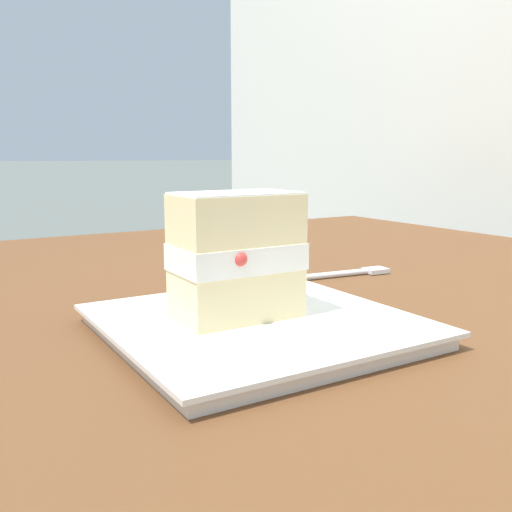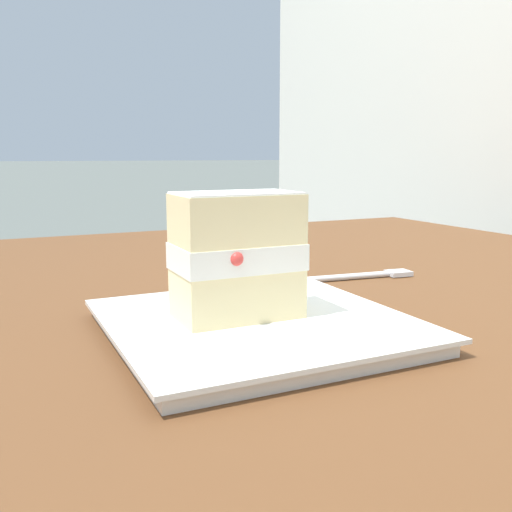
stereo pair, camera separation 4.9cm
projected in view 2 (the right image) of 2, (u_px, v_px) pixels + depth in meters
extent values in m
cylinder|color=brown|center=(384.00, 368.00, 1.44)|extent=(0.07, 0.07, 0.67)
cube|color=brown|center=(314.00, 294.00, 0.74)|extent=(1.13, 1.09, 0.04)
cube|color=white|center=(256.00, 328.00, 0.50)|extent=(0.24, 0.24, 0.01)
cube|color=white|center=(256.00, 319.00, 0.50)|extent=(0.25, 0.25, 0.00)
cube|color=beige|center=(237.00, 293.00, 0.50)|extent=(0.11, 0.06, 0.04)
cube|color=white|center=(237.00, 256.00, 0.50)|extent=(0.11, 0.07, 0.02)
sphere|color=red|center=(207.00, 256.00, 0.52)|extent=(0.02, 0.02, 0.02)
sphere|color=red|center=(236.00, 259.00, 0.46)|extent=(0.01, 0.01, 0.01)
sphere|color=red|center=(256.00, 250.00, 0.54)|extent=(0.02, 0.02, 0.02)
sphere|color=red|center=(254.00, 251.00, 0.53)|extent=(0.01, 0.01, 0.01)
cube|color=beige|center=(237.00, 219.00, 0.49)|extent=(0.11, 0.06, 0.04)
cube|color=white|center=(236.00, 193.00, 0.49)|extent=(0.10, 0.06, 0.00)
cylinder|color=silver|center=(340.00, 277.00, 0.72)|extent=(0.14, 0.02, 0.01)
cube|color=silver|center=(398.00, 273.00, 0.75)|extent=(0.03, 0.03, 0.01)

